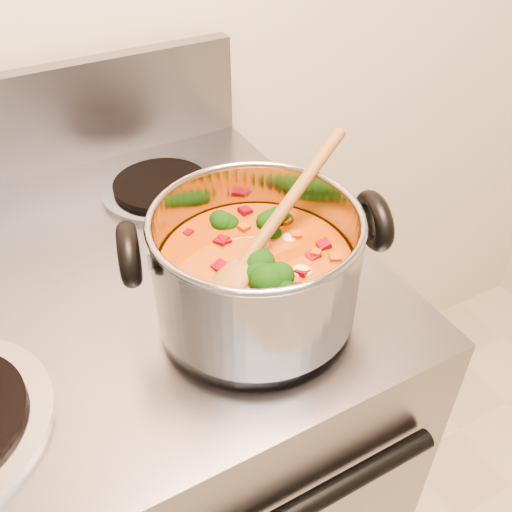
% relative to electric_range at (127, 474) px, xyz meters
% --- Properties ---
extents(electric_range, '(0.72, 0.65, 1.08)m').
position_rel_electric_range_xyz_m(electric_range, '(0.00, 0.00, 0.00)').
color(electric_range, gray).
rests_on(electric_range, ground).
extents(stockpot, '(0.29, 0.23, 0.14)m').
position_rel_electric_range_xyz_m(stockpot, '(0.17, -0.16, 0.53)').
color(stockpot, '#9B9BA2').
rests_on(stockpot, electric_range).
extents(wooden_spoon, '(0.23, 0.13, 0.11)m').
position_rel_electric_range_xyz_m(wooden_spoon, '(0.18, -0.15, 0.56)').
color(wooden_spoon, brown).
rests_on(wooden_spoon, stockpot).
extents(cooktop_crumbs, '(0.03, 0.11, 0.01)m').
position_rel_electric_range_xyz_m(cooktop_crumbs, '(0.30, -0.15, 0.46)').
color(cooktop_crumbs, black).
rests_on(cooktop_crumbs, electric_range).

